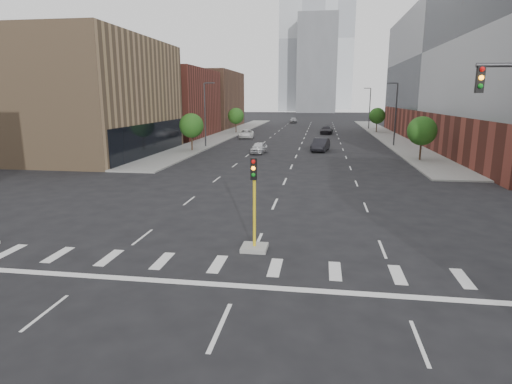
% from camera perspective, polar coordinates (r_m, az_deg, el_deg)
% --- Properties ---
extents(ground, '(400.00, 400.00, 0.00)m').
position_cam_1_polar(ground, '(12.50, -7.06, -21.91)').
color(ground, black).
rests_on(ground, ground).
extents(sidewalk_left_far, '(5.00, 92.00, 0.15)m').
position_cam_1_polar(sidewalk_left_far, '(86.08, -3.47, 7.86)').
color(sidewalk_left_far, gray).
rests_on(sidewalk_left_far, ground).
extents(sidewalk_right_far, '(5.00, 92.00, 0.15)m').
position_cam_1_polar(sidewalk_right_far, '(85.04, 16.89, 7.29)').
color(sidewalk_right_far, gray).
rests_on(sidewalk_right_far, ground).
extents(building_left_mid, '(20.00, 24.00, 14.00)m').
position_cam_1_polar(building_left_mid, '(58.45, -23.26, 11.49)').
color(building_left_mid, '#8E7050').
rests_on(building_left_mid, ground).
extents(building_left_far_a, '(20.00, 22.00, 12.00)m').
position_cam_1_polar(building_left_far_a, '(81.78, -13.50, 11.46)').
color(building_left_far_a, brown).
rests_on(building_left_far_a, ground).
extents(building_left_far_b, '(20.00, 24.00, 13.00)m').
position_cam_1_polar(building_left_far_b, '(106.35, -8.19, 12.11)').
color(building_left_far_b, brown).
rests_on(building_left_far_b, ground).
extents(building_right_main, '(24.00, 70.00, 22.00)m').
position_cam_1_polar(building_right_main, '(74.87, 30.36, 13.90)').
color(building_right_main, brown).
rests_on(building_right_main, ground).
extents(tower_left, '(22.00, 22.00, 70.00)m').
position_cam_1_polar(tower_left, '(231.85, 6.21, 19.38)').
color(tower_left, '#B2B7BC').
rests_on(tower_left, ground).
extents(tower_right, '(20.00, 20.00, 80.00)m').
position_cam_1_polar(tower_right, '(271.99, 10.65, 19.28)').
color(tower_right, '#B2B7BC').
rests_on(tower_right, ground).
extents(tower_mid, '(18.00, 18.00, 44.00)m').
position_cam_1_polar(tower_mid, '(210.45, 8.14, 16.48)').
color(tower_mid, slate).
rests_on(tower_mid, ground).
extents(median_traffic_signal, '(1.20, 1.20, 4.40)m').
position_cam_1_polar(median_traffic_signal, '(20.03, -0.23, -5.13)').
color(median_traffic_signal, '#999993').
rests_on(median_traffic_signal, ground).
extents(streetlight_right_a, '(1.60, 0.22, 9.07)m').
position_cam_1_polar(streetlight_right_a, '(65.77, 18.07, 10.15)').
color(streetlight_right_a, '#2D2D30').
rests_on(streetlight_right_a, ground).
extents(streetlight_right_b, '(1.60, 0.22, 9.07)m').
position_cam_1_polar(streetlight_right_b, '(100.46, 14.88, 10.96)').
color(streetlight_right_b, '#2D2D30').
rests_on(streetlight_right_b, ground).
extents(streetlight_left, '(1.60, 0.22, 9.07)m').
position_cam_1_polar(streetlight_left, '(62.12, -6.76, 10.56)').
color(streetlight_left, '#2D2D30').
rests_on(streetlight_left, ground).
extents(tree_left_near, '(3.20, 3.20, 4.85)m').
position_cam_1_polar(tree_left_near, '(57.57, -8.61, 8.75)').
color(tree_left_near, '#382619').
rests_on(tree_left_near, ground).
extents(tree_left_far, '(3.20, 3.20, 4.85)m').
position_cam_1_polar(tree_left_far, '(86.65, -2.70, 10.10)').
color(tree_left_far, '#382619').
rests_on(tree_left_far, ground).
extents(tree_right_near, '(3.20, 3.20, 4.85)m').
position_cam_1_polar(tree_right_near, '(51.24, 21.26, 7.60)').
color(tree_right_near, '#382619').
rests_on(tree_right_near, ground).
extents(tree_right_far, '(3.20, 3.20, 4.85)m').
position_cam_1_polar(tree_right_far, '(90.65, 15.86, 9.75)').
color(tree_right_far, '#382619').
rests_on(tree_right_far, ground).
extents(car_near_left, '(1.98, 4.28, 1.42)m').
position_cam_1_polar(car_near_left, '(55.05, 0.37, 5.92)').
color(car_near_left, silver).
rests_on(car_near_left, ground).
extents(car_mid_right, '(2.65, 5.43, 1.71)m').
position_cam_1_polar(car_mid_right, '(57.90, 8.61, 6.25)').
color(car_mid_right, black).
rests_on(car_mid_right, ground).
extents(car_far_left, '(3.06, 5.58, 1.48)m').
position_cam_1_polar(car_far_left, '(75.98, -1.30, 7.76)').
color(car_far_left, white).
rests_on(car_far_left, ground).
extents(car_deep_right, '(2.70, 5.35, 1.49)m').
position_cam_1_polar(car_deep_right, '(85.74, 9.39, 8.15)').
color(car_deep_right, '#232227').
rests_on(car_deep_right, ground).
extents(car_distant, '(1.84, 4.56, 1.55)m').
position_cam_1_polar(car_distant, '(121.72, 5.01, 9.53)').
color(car_distant, '#AEAEB3').
rests_on(car_distant, ground).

